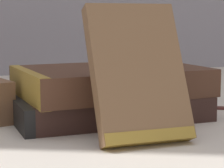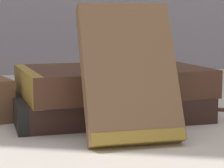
# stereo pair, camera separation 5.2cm
# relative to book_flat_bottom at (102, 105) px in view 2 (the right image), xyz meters

# --- Properties ---
(ground_plane) EXTENTS (3.00, 3.00, 0.00)m
(ground_plane) POSITION_rel_book_flat_bottom_xyz_m (-0.02, -0.01, -0.02)
(ground_plane) COLOR beige
(book_flat_bottom) EXTENTS (0.24, 0.16, 0.03)m
(book_flat_bottom) POSITION_rel_book_flat_bottom_xyz_m (0.00, 0.00, 0.00)
(book_flat_bottom) COLOR #331E19
(book_flat_bottom) RESTS_ON ground_plane
(book_flat_top) EXTENTS (0.24, 0.17, 0.04)m
(book_flat_top) POSITION_rel_book_flat_bottom_xyz_m (0.01, -0.01, 0.03)
(book_flat_top) COLOR #4C2D1E
(book_flat_top) RESTS_ON book_flat_bottom
(book_leaning_front) EXTENTS (0.10, 0.08, 0.14)m
(book_leaning_front) POSITION_rel_book_flat_bottom_xyz_m (0.00, -0.12, 0.05)
(book_leaning_front) COLOR brown
(book_leaning_front) RESTS_ON ground_plane
(pocket_watch) EXTENTS (0.06, 0.06, 0.01)m
(pocket_watch) POSITION_rel_book_flat_bottom_xyz_m (0.06, -0.01, 0.05)
(pocket_watch) COLOR silver
(pocket_watch) RESTS_ON book_flat_top
(reading_glasses) EXTENTS (0.12, 0.09, 0.00)m
(reading_glasses) POSITION_rel_book_flat_bottom_xyz_m (-0.02, 0.17, -0.01)
(reading_glasses) COLOR #4C3828
(reading_glasses) RESTS_ON ground_plane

